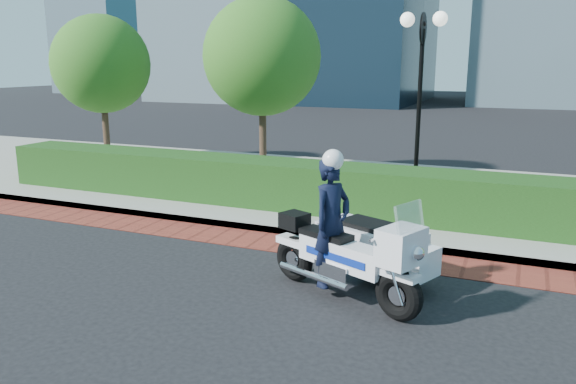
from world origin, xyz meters
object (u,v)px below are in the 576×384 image
at_px(police_motorcycle, 354,242).
at_px(lamppost, 421,78).
at_px(tree_b, 262,57).
at_px(tree_a, 101,64).

bearing_deg(police_motorcycle, lamppost, 113.72).
distance_m(lamppost, tree_b, 4.71).
bearing_deg(lamppost, tree_b, 163.89).
bearing_deg(tree_a, police_motorcycle, -33.03).
relative_size(tree_a, tree_b, 0.94).
relative_size(lamppost, tree_b, 0.86).
xyz_separation_m(tree_a, police_motorcycle, (10.06, -6.54, -2.49)).
distance_m(lamppost, police_motorcycle, 5.70).
xyz_separation_m(lamppost, tree_b, (-4.50, 1.30, 0.48)).
bearing_deg(lamppost, tree_a, 172.59).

